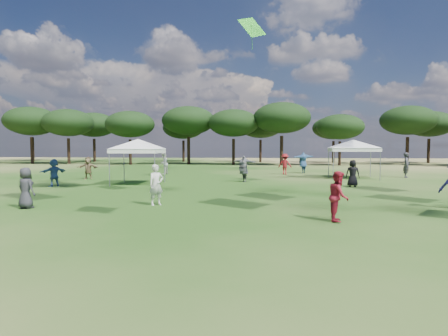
% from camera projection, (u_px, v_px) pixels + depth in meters
% --- Properties ---
extents(tree_line, '(108.78, 17.63, 7.77)m').
position_uv_depth(tree_line, '(273.00, 122.00, 48.14)').
color(tree_line, black).
rests_on(tree_line, ground).
extents(tent_left, '(5.79, 5.79, 3.09)m').
position_uv_depth(tent_left, '(138.00, 141.00, 23.00)').
color(tent_left, gray).
rests_on(tent_left, ground).
extents(tent_right, '(6.66, 6.66, 3.12)m').
position_uv_depth(tent_right, '(353.00, 141.00, 27.34)').
color(tent_right, gray).
rests_on(tent_right, ground).
extents(festival_crowd, '(28.96, 22.10, 1.93)m').
position_uv_depth(festival_crowd, '(275.00, 169.00, 23.86)').
color(festival_crowd, navy).
rests_on(festival_crowd, ground).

